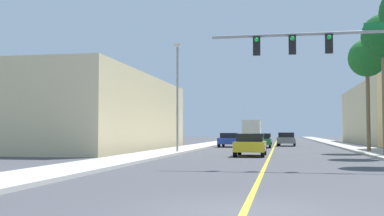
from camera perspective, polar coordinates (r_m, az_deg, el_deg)
ground at (r=51.46m, az=9.81°, el=-4.56°), size 192.00×192.00×0.00m
sidewalk_left at (r=52.13m, az=1.38°, el=-4.49°), size 2.89×168.00×0.15m
sidewalk_right at (r=51.91m, az=18.27°, el=-4.36°), size 2.89×168.00×0.15m
lane_marking_center at (r=51.46m, az=9.81°, el=-4.55°), size 0.16×144.00×0.01m
building_left_near at (r=44.22m, az=-14.91°, el=-0.66°), size 16.33×25.20×6.38m
traffic_signal_mast at (r=21.57m, az=18.13°, el=5.65°), size 8.97×0.36×6.17m
street_lamp at (r=34.68m, az=-1.76°, el=2.01°), size 0.56×0.28×7.87m
palm_mid at (r=31.93m, az=21.96°, el=7.73°), size 2.74×2.74×8.69m
palm_far at (r=38.06m, az=20.22°, el=5.52°), size 2.82×2.82×8.34m
car_blue at (r=49.26m, az=4.48°, el=-3.79°), size 1.99×4.32×1.44m
car_yellow at (r=31.03m, az=7.01°, el=-4.36°), size 1.93×4.14×1.45m
car_gray at (r=53.29m, az=11.24°, el=-3.67°), size 2.08×4.34×1.48m
car_white at (r=58.96m, az=8.63°, el=-3.65°), size 1.89×4.21×1.34m
car_green at (r=47.58m, az=8.32°, el=-3.83°), size 1.94×4.52×1.40m
delivery_truck at (r=67.64m, az=7.17°, el=-2.74°), size 2.56×7.98×3.13m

